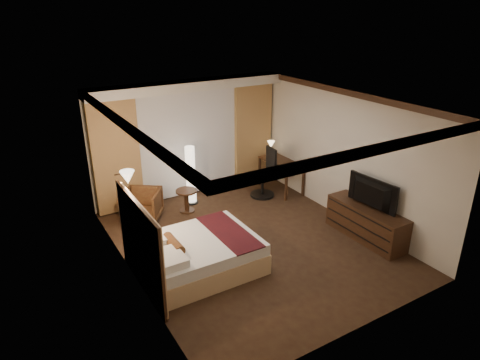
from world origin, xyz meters
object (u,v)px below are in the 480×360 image
armchair (142,204)px  side_table (187,201)px  floor_lamp (191,175)px  desk (281,176)px  office_chair (263,173)px  bed (199,255)px  television (369,193)px  dresser (366,223)px

armchair → side_table: size_ratio=1.47×
floor_lamp → desk: (2.16, -0.46, -0.30)m
side_table → floor_lamp: 0.61m
armchair → office_chair: (2.83, -0.28, 0.22)m
bed → television: television is taller
office_chair → floor_lamp: bearing=168.8°
bed → office_chair: size_ratio=1.65×
dresser → side_table: bearing=131.3°
side_table → bed: bearing=-109.1°
office_chair → dresser: size_ratio=0.70×
bed → dresser: dresser is taller
side_table → television: 3.82m
desk → bed: bearing=-147.6°
office_chair → dresser: bearing=-70.2°
dresser → television: (-0.03, 0.00, 0.64)m
armchair → television: (3.41, -2.93, 0.60)m
armchair → floor_lamp: 1.29m
armchair → bed: bearing=-48.7°
bed → armchair: armchair is taller
armchair → dresser: (3.44, -2.93, -0.04)m
office_chair → desk: bearing=11.8°
desk → dresser: size_ratio=0.71×
floor_lamp → desk: 2.23m
desk → office_chair: bearing=-175.0°
side_table → floor_lamp: floor_lamp is taller
office_chair → television: (0.59, -2.66, 0.38)m
office_chair → television: size_ratio=1.08×
armchair → desk: desk is taller
desk → television: bearing=-89.6°
floor_lamp → desk: size_ratio=1.13×
floor_lamp → dresser: bearing=-55.1°
bed → television: 3.34m
television → dresser: bearing=-94.2°
bed → side_table: bed is taller
desk → dresser: bearing=-88.9°
bed → floor_lamp: floor_lamp is taller
armchair → television: 4.54m
desk → dresser: desk is taller
desk → armchair: bearing=176.2°
television → side_table: bearing=36.7°
side_table → desk: 2.44m
floor_lamp → desk: floor_lamp is taller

